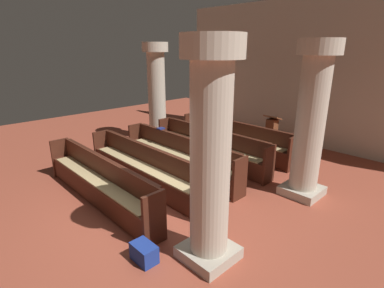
% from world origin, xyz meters
% --- Properties ---
extents(ground_plane, '(19.20, 19.20, 0.00)m').
position_xyz_m(ground_plane, '(0.00, 0.00, 0.00)').
color(ground_plane, '#9E4733').
extents(back_wall, '(10.00, 0.16, 4.50)m').
position_xyz_m(back_wall, '(0.00, 6.08, 2.25)').
color(back_wall, beige).
rests_on(back_wall, ground).
extents(pew_row_0, '(3.87, 0.46, 0.92)m').
position_xyz_m(pew_row_0, '(-1.03, 3.67, 0.49)').
color(pew_row_0, '#4C2316').
rests_on(pew_row_0, ground).
extents(pew_row_1, '(3.87, 0.46, 0.92)m').
position_xyz_m(pew_row_1, '(-1.03, 2.58, 0.49)').
color(pew_row_1, '#4C2316').
rests_on(pew_row_1, ground).
extents(pew_row_2, '(3.87, 0.47, 0.92)m').
position_xyz_m(pew_row_2, '(-1.03, 1.50, 0.49)').
color(pew_row_2, '#4C2316').
rests_on(pew_row_2, ground).
extents(pew_row_3, '(3.87, 0.46, 0.92)m').
position_xyz_m(pew_row_3, '(-1.03, 0.41, 0.49)').
color(pew_row_3, '#4C2316').
rests_on(pew_row_3, ground).
extents(pew_row_4, '(3.87, 0.46, 0.92)m').
position_xyz_m(pew_row_4, '(-1.03, -0.68, 0.49)').
color(pew_row_4, '#4C2316').
rests_on(pew_row_4, ground).
extents(pillar_aisle_side, '(0.83, 0.83, 3.20)m').
position_xyz_m(pillar_aisle_side, '(1.68, 2.64, 1.67)').
color(pillar_aisle_side, '#B6AD9A').
rests_on(pillar_aisle_side, ground).
extents(pillar_far_side, '(0.83, 0.83, 3.20)m').
position_xyz_m(pillar_far_side, '(-3.70, 2.87, 1.67)').
color(pillar_far_side, '#B6AD9A').
rests_on(pillar_far_side, ground).
extents(pillar_aisle_rear, '(0.81, 0.81, 3.20)m').
position_xyz_m(pillar_aisle_rear, '(1.68, -0.30, 1.67)').
color(pillar_aisle_rear, '#B6AD9A').
rests_on(pillar_aisle_rear, ground).
extents(lectern, '(0.48, 0.45, 1.08)m').
position_xyz_m(lectern, '(-0.45, 4.78, 0.45)').
color(lectern, brown).
rests_on(lectern, ground).
extents(hymn_book, '(0.16, 0.18, 0.03)m').
position_xyz_m(hymn_book, '(-2.00, 1.69, 0.93)').
color(hymn_book, navy).
rests_on(hymn_book, pew_row_2).
extents(kneeler_box_blue, '(0.40, 0.26, 0.28)m').
position_xyz_m(kneeler_box_blue, '(1.08, -1.05, 0.14)').
color(kneeler_box_blue, navy).
rests_on(kneeler_box_blue, ground).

